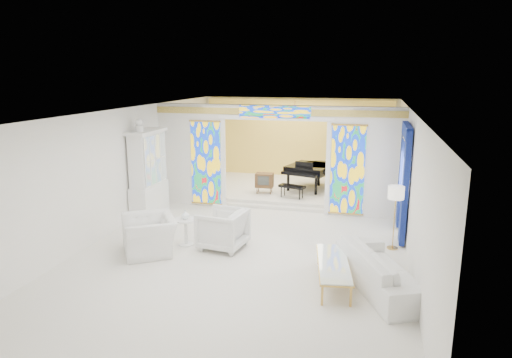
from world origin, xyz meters
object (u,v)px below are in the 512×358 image
(armchair_left, at_px, (149,235))
(grand_piano, at_px, (315,169))
(armchair_right, at_px, (223,229))
(tv_console, at_px, (264,180))
(coffee_table, at_px, (333,264))
(china_cabinet, at_px, (148,174))
(sofa, at_px, (383,269))

(armchair_left, relative_size, grand_piano, 0.49)
(armchair_right, distance_m, tv_console, 4.30)
(grand_piano, height_order, tv_console, grand_piano)
(armchair_right, bearing_deg, grand_piano, 173.24)
(coffee_table, relative_size, grand_piano, 0.77)
(china_cabinet, bearing_deg, grand_piano, 40.43)
(sofa, bearing_deg, china_cabinet, 40.63)
(sofa, xyz_separation_m, tv_console, (-3.52, 5.44, 0.23))
(coffee_table, xyz_separation_m, grand_piano, (-1.18, 6.44, 0.45))
(china_cabinet, height_order, grand_piano, china_cabinet)
(sofa, relative_size, tv_console, 3.90)
(grand_piano, bearing_deg, china_cabinet, -123.03)
(coffee_table, bearing_deg, tv_console, 115.55)
(armchair_left, xyz_separation_m, armchair_right, (1.47, 0.64, 0.04))
(sofa, bearing_deg, coffee_table, 68.30)
(coffee_table, height_order, tv_console, tv_console)
(armchair_right, xyz_separation_m, grand_piano, (1.39, 5.26, 0.39))
(armchair_left, bearing_deg, coffee_table, 48.04)
(armchair_left, relative_size, sofa, 0.50)
(armchair_right, bearing_deg, coffee_table, 73.27)
(china_cabinet, xyz_separation_m, tv_console, (2.65, 2.52, -0.58))
(armchair_right, distance_m, sofa, 3.65)
(coffee_table, height_order, grand_piano, grand_piano)
(armchair_left, distance_m, coffee_table, 4.07)
(armchair_left, xyz_separation_m, sofa, (4.94, -0.51, -0.04))
(armchair_right, distance_m, grand_piano, 5.45)
(sofa, bearing_deg, tv_console, 8.86)
(armchair_left, relative_size, tv_console, 1.95)
(china_cabinet, height_order, tv_console, china_cabinet)
(armchair_right, bearing_deg, sofa, 79.71)
(china_cabinet, xyz_separation_m, grand_piano, (4.09, 3.48, -0.34))
(china_cabinet, height_order, armchair_left, china_cabinet)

